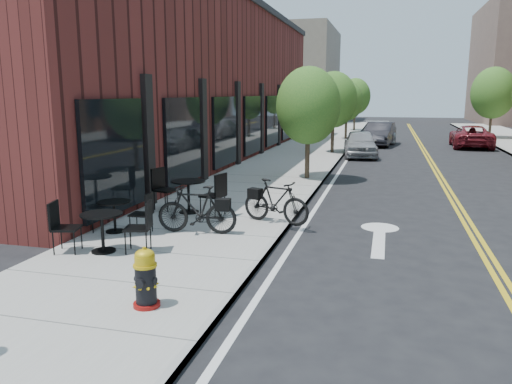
% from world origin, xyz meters
% --- Properties ---
extents(ground, '(120.00, 120.00, 0.00)m').
position_xyz_m(ground, '(0.00, 0.00, 0.00)').
color(ground, black).
rests_on(ground, ground).
extents(sidewalk_near, '(4.00, 70.00, 0.12)m').
position_xyz_m(sidewalk_near, '(-2.00, 10.00, 0.06)').
color(sidewalk_near, '#9E9B93').
rests_on(sidewalk_near, ground).
extents(building_near, '(5.00, 28.00, 7.00)m').
position_xyz_m(building_near, '(-6.50, 14.00, 3.50)').
color(building_near, '#4E1C19').
rests_on(building_near, ground).
extents(bg_building_left, '(8.00, 14.00, 10.00)m').
position_xyz_m(bg_building_left, '(-8.00, 48.00, 5.00)').
color(bg_building_left, '#726656').
rests_on(bg_building_left, ground).
extents(tree_near_a, '(2.20, 2.20, 3.81)m').
position_xyz_m(tree_near_a, '(-0.60, 9.00, 2.60)').
color(tree_near_a, '#382B1E').
rests_on(tree_near_a, sidewalk_near).
extents(tree_near_b, '(2.30, 2.30, 3.98)m').
position_xyz_m(tree_near_b, '(-0.60, 17.00, 2.71)').
color(tree_near_b, '#382B1E').
rests_on(tree_near_b, sidewalk_near).
extents(tree_near_c, '(2.10, 2.10, 3.67)m').
position_xyz_m(tree_near_c, '(-0.60, 25.00, 2.53)').
color(tree_near_c, '#382B1E').
rests_on(tree_near_c, sidewalk_near).
extents(tree_near_d, '(2.40, 2.40, 4.11)m').
position_xyz_m(tree_near_d, '(-0.60, 33.00, 2.79)').
color(tree_near_d, '#382B1E').
rests_on(tree_near_d, sidewalk_near).
extents(tree_far_c, '(2.80, 2.80, 4.62)m').
position_xyz_m(tree_far_c, '(8.60, 28.00, 3.06)').
color(tree_far_c, '#382B1E').
rests_on(tree_far_c, sidewalk_far).
extents(fire_hydrant, '(0.41, 0.41, 0.85)m').
position_xyz_m(fire_hydrant, '(-1.04, -2.24, 0.52)').
color(fire_hydrant, maroon).
rests_on(fire_hydrant, sidewalk_near).
extents(bicycle_left, '(1.74, 0.64, 1.02)m').
position_xyz_m(bicycle_left, '(-1.72, 1.40, 0.63)').
color(bicycle_left, black).
rests_on(bicycle_left, sidewalk_near).
extents(bicycle_right, '(1.74, 0.96, 1.01)m').
position_xyz_m(bicycle_right, '(-0.30, 2.63, 0.62)').
color(bicycle_right, black).
rests_on(bicycle_right, sidewalk_near).
extents(bistro_set_a, '(1.82, 0.94, 0.96)m').
position_xyz_m(bistro_set_a, '(-2.94, -0.24, 0.60)').
color(bistro_set_a, black).
rests_on(bistro_set_a, sidewalk_near).
extents(bistro_set_b, '(1.99, 1.02, 1.05)m').
position_xyz_m(bistro_set_b, '(-2.60, 3.08, 0.65)').
color(bistro_set_b, black).
rests_on(bistro_set_b, sidewalk_near).
extents(bistro_set_c, '(1.62, 0.74, 0.87)m').
position_xyz_m(bistro_set_c, '(-3.44, 1.04, 0.56)').
color(bistro_set_c, black).
rests_on(bistro_set_c, sidewalk_near).
extents(parked_car_a, '(1.91, 3.94, 1.29)m').
position_xyz_m(parked_car_a, '(0.80, 16.48, 0.65)').
color(parked_car_a, '#95989C').
rests_on(parked_car_a, ground).
extents(parked_car_b, '(1.94, 4.28, 1.36)m').
position_xyz_m(parked_car_b, '(1.60, 22.24, 0.68)').
color(parked_car_b, black).
rests_on(parked_car_b, ground).
extents(parked_car_c, '(2.16, 4.53, 1.27)m').
position_xyz_m(parked_car_c, '(1.53, 24.54, 0.64)').
color(parked_car_c, silver).
rests_on(parked_car_c, ground).
extents(parked_car_far, '(2.22, 4.58, 1.26)m').
position_xyz_m(parked_car_far, '(6.65, 22.43, 0.63)').
color(parked_car_far, maroon).
rests_on(parked_car_far, ground).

